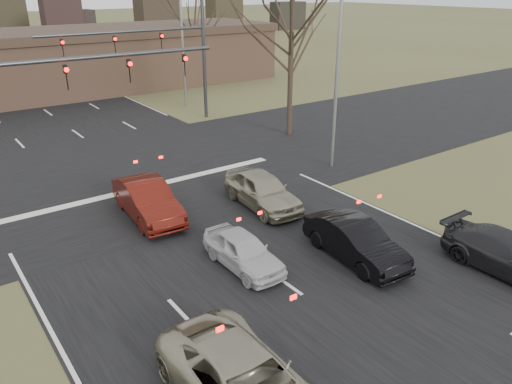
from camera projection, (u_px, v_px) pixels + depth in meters
ground at (346, 327)px, 14.14m from camera, size 360.00×360.00×0.00m
road_cross at (134, 174)px, 25.34m from camera, size 200.00×14.00×0.02m
building at (45, 63)px, 42.57m from camera, size 42.40×10.40×5.30m
mast_arm_near at (13, 94)px, 19.06m from camera, size 12.12×0.24×8.00m
mast_arm_far at (166, 48)px, 32.71m from camera, size 11.12×0.24×8.00m
streetlight_right_near at (335, 59)px, 24.20m from camera, size 2.34×0.25×10.00m
streetlight_right_far at (180, 32)px, 37.17m from camera, size 2.34×0.25×10.00m
tree_right_far at (193, 7)px, 45.67m from camera, size 5.40×5.40×9.00m
car_white_sedan at (243, 251)px, 16.93m from camera, size 1.46×3.58×1.21m
car_black_hatch at (355, 241)px, 17.38m from camera, size 1.88×4.40×1.41m
car_charcoal_sedan at (510, 255)px, 16.59m from camera, size 1.86×4.54×1.32m
car_red_ahead at (148, 200)px, 20.45m from camera, size 1.99×4.77×1.53m
car_silver_ahead at (262, 190)px, 21.48m from camera, size 2.19×4.62×1.52m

